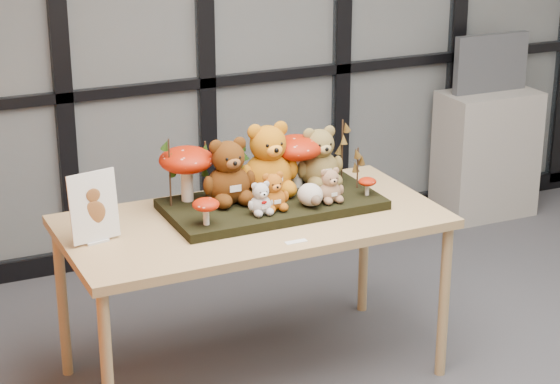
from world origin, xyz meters
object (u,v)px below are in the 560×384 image
bear_brown_medium (228,167)px  monitor (491,63)px  display_table (252,231)px  bear_white_bow (261,196)px  bear_tan_back (319,153)px  plush_cream_hedgehog (310,194)px  sign_holder (94,210)px  diorama_tray (272,204)px  bear_small_yellow (273,189)px  bear_beige_small (330,183)px  cabinet (486,154)px  mushroom_back_right (297,159)px  mushroom_front_left (206,210)px  mushroom_front_right (367,185)px  mushroom_back_left (187,172)px  bear_pooh_yellow (268,155)px

bear_brown_medium → monitor: bearing=27.2°
display_table → bear_white_bow: 0.20m
bear_tan_back → plush_cream_hedgehog: (-0.16, -0.25, -0.10)m
bear_white_bow → sign_holder: 0.73m
diorama_tray → bear_brown_medium: bear_brown_medium is taller
bear_small_yellow → bear_beige_small: bearing=-3.3°
bear_beige_small → cabinet: (1.88, 1.39, -0.51)m
display_table → bear_brown_medium: 0.31m
display_table → mushroom_back_right: 0.44m
plush_cream_hedgehog → mushroom_front_left: (-0.51, -0.02, 0.01)m
plush_cream_hedgehog → mushroom_front_left: 0.51m
mushroom_front_right → monitor: size_ratio=0.18×
mushroom_back_right → mushroom_front_right: (0.25, -0.25, -0.09)m
mushroom_front_left → bear_small_yellow: bearing=8.3°
bear_tan_back → bear_small_yellow: (-0.34, -0.22, -0.06)m
mushroom_front_right → sign_holder: bearing=177.0°
diorama_tray → bear_small_yellow: 0.17m
display_table → bear_tan_back: bearing=21.8°
bear_brown_medium → mushroom_back_right: bear_brown_medium is taller
bear_beige_small → cabinet: size_ratio=0.21×
bear_brown_medium → bear_tan_back: size_ratio=1.06×
mushroom_back_left → monitor: bearing=24.5°
mushroom_back_right → monitor: size_ratio=0.52×
bear_brown_medium → mushroom_back_right: (0.37, 0.06, -0.03)m
bear_pooh_yellow → bear_white_bow: 0.29m
bear_brown_medium → plush_cream_hedgehog: bear_brown_medium is taller
bear_small_yellow → bear_tan_back: bearing=32.4°
bear_brown_medium → sign_holder: (-0.66, -0.12, -0.06)m
bear_beige_small → mushroom_back_right: size_ratio=0.64×
diorama_tray → bear_white_bow: (-0.12, -0.14, 0.10)m
bear_brown_medium → cabinet: (2.31, 1.20, -0.59)m
bear_beige_small → mushroom_front_left: size_ratio=1.34×
bear_tan_back → mushroom_back_right: 0.11m
mushroom_front_left → sign_holder: bearing=166.9°
bear_pooh_yellow → bear_brown_medium: 0.21m
monitor → display_table: bearing=-149.0°
display_table → mushroom_front_right: bearing=-6.4°
mushroom_front_right → cabinet: mushroom_front_right is taller
cabinet → bear_pooh_yellow: bearing=-150.8°
bear_small_yellow → sign_holder: sign_holder is taller
mushroom_back_right → mushroom_front_left: size_ratio=2.11×
bear_pooh_yellow → mushroom_back_right: 0.17m
plush_cream_hedgehog → bear_pooh_yellow: bearing=114.6°
bear_small_yellow → plush_cream_hedgehog: size_ratio=1.68×
cabinet → mushroom_front_left: bearing=-150.3°
bear_tan_back → mushroom_front_left: (-0.68, -0.27, -0.09)m
diorama_tray → plush_cream_hedgehog: bearing=-47.9°
mushroom_back_left → mushroom_back_right: mushroom_back_left is taller
bear_tan_back → mushroom_front_right: bearing=-59.5°
display_table → mushroom_back_right: mushroom_back_right is taller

